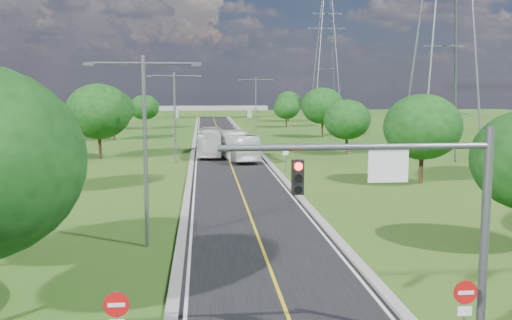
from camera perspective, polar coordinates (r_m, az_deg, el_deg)
The scene contains 25 objects.
ground at distance 78.28m, azimuth -3.15°, elevation 1.15°, with size 260.00×260.00×0.00m, color #205317.
road at distance 84.24m, azimuth -3.32°, elevation 1.61°, with size 8.00×150.00×0.06m, color black.
curb_left at distance 84.19m, azimuth -6.21°, elevation 1.63°, with size 0.50×150.00×0.22m, color gray.
curb_right at distance 84.49m, azimuth -0.43°, elevation 1.70°, with size 0.50×150.00×0.22m, color gray.
signal_mast at distance 18.40m, azimuth 16.20°, elevation -3.93°, with size 8.54×0.33×7.20m.
do_not_enter_left at distance 17.73m, azimuth -13.75°, elevation -14.85°, with size 0.76×0.11×2.50m.
do_not_enter_right at distance 19.31m, azimuth 20.17°, elevation -13.23°, with size 0.76×0.11×2.50m.
speed_limit_sign at distance 56.77m, azimuth 2.98°, elevation 0.44°, with size 0.55×0.09×2.40m.
overpass at distance 157.91m, azimuth -4.32°, elevation 5.13°, with size 30.00×3.00×3.20m.
streetlight_near_left at distance 30.01m, azimuth -11.05°, elevation 2.49°, with size 5.90×0.25×10.00m.
streetlight_mid_left at distance 62.88m, azimuth -8.13°, elevation 5.01°, with size 5.90×0.25×10.00m.
streetlight_far_right at distance 96.22m, azimuth -0.02°, elevation 5.86°, with size 5.90×0.25×10.00m.
power_tower_near at distance 63.21m, azimuth 18.37°, elevation 12.05°, with size 9.00×6.40×28.00m.
power_tower_far at distance 136.02m, azimuth 7.02°, elevation 9.64°, with size 9.00×6.40×28.00m.
tree_lb at distance 47.71m, azimuth -21.16°, elevation 2.32°, with size 6.30×6.30×7.33m.
tree_lc at distance 68.87m, azimuth -15.46°, elevation 4.71°, with size 7.56×7.56×8.79m.
tree_ld at distance 92.89m, azimuth -14.10°, elevation 4.98°, with size 6.72×6.72×7.82m.
tree_le at distance 116.40m, azimuth -11.10°, elevation 5.19°, with size 5.88×5.88×6.84m.
tree_rb at distance 51.54m, azimuth 16.31°, elevation 3.20°, with size 6.72×6.72×7.82m.
tree_rc at distance 72.18m, azimuth 9.10°, elevation 4.00°, with size 5.88×5.88×6.84m.
tree_rd at distance 95.94m, azimuth 6.68°, elevation 5.41°, with size 7.14×7.14×8.30m.
tree_re at distance 119.15m, azimuth 3.07°, elevation 5.21°, with size 5.46×5.46×6.35m.
tree_rf at distance 139.42m, azimuth 3.29°, elevation 5.77°, with size 6.30×6.30×7.33m.
bus_outbound at distance 65.89m, azimuth -1.89°, elevation 1.47°, with size 2.72×11.61×3.24m, color white.
bus_inbound at distance 70.13m, azimuth -4.63°, elevation 1.81°, with size 2.74×11.70×3.26m, color silver.
Camera 1 is at (-3.05, -17.77, 8.40)m, focal length 40.00 mm.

